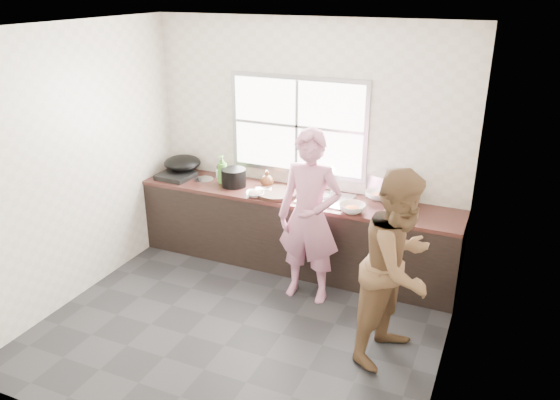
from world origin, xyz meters
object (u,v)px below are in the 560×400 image
at_px(bowl_held, 323,196).
at_px(bottle_green, 222,169).
at_px(bottle_brown_short, 267,179).
at_px(glass_jar, 219,174).
at_px(black_pot, 234,178).
at_px(dish_rack, 393,191).
at_px(pot_lid_left, 188,173).
at_px(bottle_brown_tall, 221,168).
at_px(burner, 176,176).
at_px(person_side, 399,267).
at_px(bowl_mince, 255,194).
at_px(cutting_board, 277,193).
at_px(plate_food, 231,176).
at_px(wok, 182,163).
at_px(pot_lid_right, 204,179).
at_px(bowl_crabs, 352,209).
at_px(woman, 310,223).

distance_m(bowl_held, bottle_green, 1.23).
relative_size(bottle_brown_short, glass_jar, 1.95).
height_order(black_pot, bottle_brown_short, black_pot).
bearing_deg(dish_rack, pot_lid_left, -162.31).
bearing_deg(bottle_brown_tall, burner, -146.60).
distance_m(person_side, bowl_mince, 1.99).
bearing_deg(person_side, bottle_green, 81.28).
height_order(bottle_brown_short, burner, bottle_brown_short).
relative_size(cutting_board, bottle_green, 1.35).
bearing_deg(dish_rack, person_side, -55.83).
distance_m(person_side, plate_food, 2.68).
height_order(black_pot, pot_lid_left, black_pot).
relative_size(bowl_mince, bottle_brown_short, 1.09).
xyz_separation_m(bowl_mince, glass_jar, (-0.66, 0.37, 0.02)).
distance_m(black_pot, wok, 0.77).
distance_m(glass_jar, burner, 0.50).
bearing_deg(bowl_mince, glass_jar, 150.91).
bearing_deg(person_side, bowl_held, 60.97).
distance_m(bowl_mince, pot_lid_left, 1.13).
distance_m(wok, pot_lid_right, 0.37).
bearing_deg(person_side, bowl_mince, 80.38).
distance_m(bowl_held, bottle_brown_short, 0.70).
relative_size(bowl_crabs, plate_food, 1.09).
relative_size(bowl_mince, burner, 0.52).
bearing_deg(bottle_green, wok, 173.13).
bearing_deg(woman, person_side, -30.28).
height_order(bowl_crabs, pot_lid_right, bowl_crabs).
relative_size(woman, pot_lid_right, 7.26).
distance_m(plate_food, bottle_brown_short, 0.56).
bearing_deg(bottle_brown_short, bottle_green, -171.63).
bearing_deg(bowl_crabs, bottle_green, 171.97).
xyz_separation_m(dish_rack, pot_lid_left, (-2.50, 0.03, -0.16)).
bearing_deg(black_pot, bowl_held, 2.27).
height_order(woman, bottle_brown_tall, woman).
bearing_deg(cutting_board, burner, 178.60).
relative_size(bottle_green, bottle_brown_short, 1.82).
distance_m(plate_food, bottle_brown_tall, 0.15).
bearing_deg(bottle_brown_short, bowl_crabs, -15.67).
relative_size(bowl_crabs, bottle_brown_tall, 1.20).
xyz_separation_m(black_pot, bottle_green, (-0.17, 0.04, 0.06)).
height_order(bowl_crabs, plate_food, bowl_crabs).
height_order(plate_food, pot_lid_right, plate_food).
distance_m(plate_food, pot_lid_left, 0.55).
bearing_deg(burner, bottle_brown_short, 8.22).
bearing_deg(wok, black_pot, -8.63).
distance_m(dish_rack, pot_lid_right, 2.21).
xyz_separation_m(plate_food, glass_jar, (-0.13, -0.07, 0.04)).
xyz_separation_m(cutting_board, bottle_brown_tall, (-0.87, 0.33, 0.07)).
distance_m(woman, bowl_held, 0.58).
bearing_deg(dish_rack, bottle_brown_short, -161.60).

